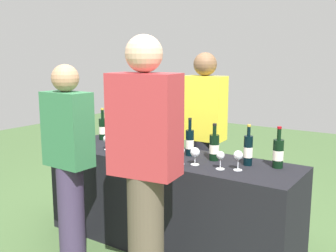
{
  "coord_description": "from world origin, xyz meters",
  "views": [
    {
      "loc": [
        1.79,
        -2.67,
        1.62
      ],
      "look_at": [
        0.0,
        0.0,
        1.05
      ],
      "focal_mm": 42.16,
      "sensor_mm": 36.0,
      "label": 1
    }
  ],
  "objects": [
    {
      "name": "wine_bottle_6",
      "position": [
        0.67,
        0.09,
        0.91
      ],
      "size": [
        0.07,
        0.07,
        0.32
      ],
      "color": "black",
      "rests_on": "tasting_table"
    },
    {
      "name": "wine_glass_1",
      "position": [
        -0.23,
        -0.14,
        0.89
      ],
      "size": [
        0.07,
        0.07,
        0.14
      ],
      "color": "silver",
      "rests_on": "tasting_table"
    },
    {
      "name": "wine_bottle_5",
      "position": [
        0.39,
        0.08,
        0.9
      ],
      "size": [
        0.08,
        0.08,
        0.3
      ],
      "color": "black",
      "rests_on": "tasting_table"
    },
    {
      "name": "wine_bottle_3",
      "position": [
        -0.16,
        0.15,
        0.91
      ],
      "size": [
        0.07,
        0.07,
        0.31
      ],
      "color": "black",
      "rests_on": "tasting_table"
    },
    {
      "name": "wine_glass_3",
      "position": [
        0.33,
        -0.13,
        0.89
      ],
      "size": [
        0.07,
        0.07,
        0.14
      ],
      "color": "silver",
      "rests_on": "tasting_table"
    },
    {
      "name": "server_pouring",
      "position": [
        -0.01,
        0.63,
        0.9
      ],
      "size": [
        0.4,
        0.23,
        1.65
      ],
      "rotation": [
        0.0,
        0.0,
        3.18
      ],
      "color": "black",
      "rests_on": "ground_plane"
    },
    {
      "name": "wine_bottle_4",
      "position": [
        0.15,
        0.1,
        0.91
      ],
      "size": [
        0.07,
        0.07,
        0.32
      ],
      "color": "black",
      "rests_on": "tasting_table"
    },
    {
      "name": "wine_glass_2",
      "position": [
        0.23,
        -0.18,
        0.9
      ],
      "size": [
        0.07,
        0.07,
        0.14
      ],
      "color": "silver",
      "rests_on": "tasting_table"
    },
    {
      "name": "wine_glass_5",
      "position": [
        0.67,
        -0.08,
        0.9
      ],
      "size": [
        0.07,
        0.07,
        0.15
      ],
      "color": "silver",
      "rests_on": "tasting_table"
    },
    {
      "name": "guest_1",
      "position": [
        0.31,
        -0.72,
        0.94
      ],
      "size": [
        0.47,
        0.3,
        1.75
      ],
      "rotation": [
        0.0,
        0.0,
        0.13
      ],
      "color": "brown",
      "rests_on": "ground_plane"
    },
    {
      "name": "wine_glass_4",
      "position": [
        0.55,
        -0.13,
        0.89
      ],
      "size": [
        0.07,
        0.07,
        0.14
      ],
      "color": "silver",
      "rests_on": "tasting_table"
    },
    {
      "name": "wine_bottle_0",
      "position": [
        -0.89,
        0.17,
        0.91
      ],
      "size": [
        0.08,
        0.08,
        0.31
      ],
      "color": "black",
      "rests_on": "tasting_table"
    },
    {
      "name": "wine_glass_0",
      "position": [
        -0.56,
        -0.13,
        0.89
      ],
      "size": [
        0.07,
        0.07,
        0.13
      ],
      "color": "silver",
      "rests_on": "tasting_table"
    },
    {
      "name": "wine_bottle_1",
      "position": [
        -0.63,
        0.12,
        0.92
      ],
      "size": [
        0.08,
        0.08,
        0.33
      ],
      "color": "black",
      "rests_on": "tasting_table"
    },
    {
      "name": "wine_bottle_7",
      "position": [
        0.88,
        0.15,
        0.91
      ],
      "size": [
        0.08,
        0.08,
        0.31
      ],
      "color": "black",
      "rests_on": "tasting_table"
    },
    {
      "name": "ground_plane",
      "position": [
        0.0,
        0.0,
        0.0
      ],
      "size": [
        12.0,
        12.0,
        0.0
      ],
      "primitive_type": "plane",
      "color": "#476638"
    },
    {
      "name": "tasting_table",
      "position": [
        0.0,
        0.0,
        0.4
      ],
      "size": [
        2.21,
        0.64,
        0.8
      ],
      "primitive_type": "cube",
      "color": "black",
      "rests_on": "ground_plane"
    },
    {
      "name": "wine_bottle_2",
      "position": [
        -0.48,
        0.11,
        0.91
      ],
      "size": [
        0.07,
        0.07,
        0.32
      ],
      "color": "black",
      "rests_on": "tasting_table"
    },
    {
      "name": "guest_0",
      "position": [
        -0.52,
        -0.62,
        0.84
      ],
      "size": [
        0.39,
        0.22,
        1.56
      ],
      "rotation": [
        0.0,
        0.0,
        -0.03
      ],
      "color": "#3F3351",
      "rests_on": "ground_plane"
    }
  ]
}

